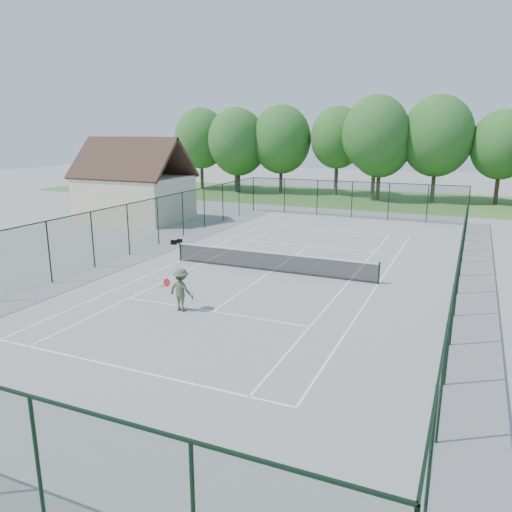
# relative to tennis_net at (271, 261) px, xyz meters

# --- Properties ---
(ground) EXTENTS (140.00, 140.00, 0.00)m
(ground) POSITION_rel_tennis_net_xyz_m (0.00, 0.00, -0.58)
(ground) COLOR gray
(ground) RESTS_ON ground
(grass_far) EXTENTS (80.00, 16.00, 0.01)m
(grass_far) POSITION_rel_tennis_net_xyz_m (0.00, 30.00, -0.57)
(grass_far) COLOR #487732
(grass_far) RESTS_ON ground
(court_lines) EXTENTS (11.05, 23.85, 0.01)m
(court_lines) POSITION_rel_tennis_net_xyz_m (0.00, 0.00, -0.57)
(court_lines) COLOR white
(court_lines) RESTS_ON ground
(tennis_net) EXTENTS (11.08, 0.08, 1.10)m
(tennis_net) POSITION_rel_tennis_net_xyz_m (0.00, 0.00, 0.00)
(tennis_net) COLOR black
(tennis_net) RESTS_ON ground
(fence_enclosure) EXTENTS (18.05, 36.05, 3.02)m
(fence_enclosure) POSITION_rel_tennis_net_xyz_m (0.00, 0.00, 0.98)
(fence_enclosure) COLOR #1D3C23
(fence_enclosure) RESTS_ON ground
(utility_building) EXTENTS (8.60, 6.27, 6.63)m
(utility_building) POSITION_rel_tennis_net_xyz_m (-16.00, 10.00, 2.54)
(utility_building) COLOR beige
(utility_building) RESTS_ON ground
(tree_line_far) EXTENTS (39.40, 6.40, 9.70)m
(tree_line_far) POSITION_rel_tennis_net_xyz_m (0.00, 30.00, 5.42)
(tree_line_far) COLOR #3F3320
(tree_line_far) RESTS_ON ground
(sports_bag_a) EXTENTS (0.39, 0.29, 0.28)m
(sports_bag_a) POSITION_rel_tennis_net_xyz_m (-8.12, 3.37, -0.44)
(sports_bag_a) COLOR black
(sports_bag_a) RESTS_ON ground
(sports_bag_b) EXTENTS (0.34, 0.22, 0.25)m
(sports_bag_b) POSITION_rel_tennis_net_xyz_m (-8.00, 3.88, -0.45)
(sports_bag_b) COLOR black
(sports_bag_b) RESTS_ON ground
(tennis_player) EXTENTS (1.91, 0.83, 1.77)m
(tennis_player) POSITION_rel_tennis_net_xyz_m (-1.21, -6.78, 0.31)
(tennis_player) COLOR #50553B
(tennis_player) RESTS_ON ground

